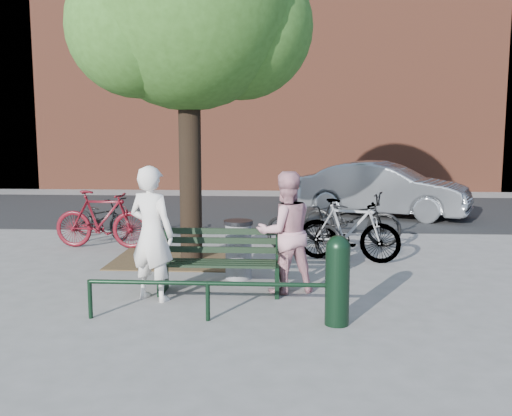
# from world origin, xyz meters

# --- Properties ---
(ground) EXTENTS (90.00, 90.00, 0.00)m
(ground) POSITION_xyz_m (0.00, 0.00, 0.00)
(ground) COLOR gray
(ground) RESTS_ON ground
(dirt_pit) EXTENTS (2.40, 2.00, 0.02)m
(dirt_pit) POSITION_xyz_m (-1.00, 2.20, 0.01)
(dirt_pit) COLOR brown
(dirt_pit) RESTS_ON ground
(road) EXTENTS (40.00, 7.00, 0.01)m
(road) POSITION_xyz_m (0.00, 8.50, 0.01)
(road) COLOR black
(road) RESTS_ON ground
(townhouse_row) EXTENTS (45.00, 4.00, 14.00)m
(townhouse_row) POSITION_xyz_m (0.17, 16.00, 6.25)
(townhouse_row) COLOR brown
(townhouse_row) RESTS_ON ground
(park_bench) EXTENTS (1.74, 0.54, 0.97)m
(park_bench) POSITION_xyz_m (-0.00, 0.08, 0.48)
(park_bench) COLOR black
(park_bench) RESTS_ON ground
(guard_railing) EXTENTS (3.06, 0.06, 0.51)m
(guard_railing) POSITION_xyz_m (0.00, -1.20, 0.40)
(guard_railing) COLOR black
(guard_railing) RESTS_ON ground
(street_tree) EXTENTS (4.20, 3.80, 6.50)m
(street_tree) POSITION_xyz_m (-0.75, 2.20, 4.42)
(street_tree) COLOR black
(street_tree) RESTS_ON ground
(person_left) EXTENTS (0.81, 0.68, 1.89)m
(person_left) POSITION_xyz_m (-0.90, -0.36, 0.94)
(person_left) COLOR silver
(person_left) RESTS_ON ground
(person_right) EXTENTS (1.05, 0.94, 1.78)m
(person_right) POSITION_xyz_m (0.95, 0.15, 0.89)
(person_right) COLOR #C1858E
(person_right) RESTS_ON ground
(bollard) EXTENTS (0.30, 0.30, 1.11)m
(bollard) POSITION_xyz_m (1.60, -1.24, 0.60)
(bollard) COLOR black
(bollard) RESTS_ON ground
(litter_bin) EXTENTS (0.46, 0.46, 0.94)m
(litter_bin) POSITION_xyz_m (0.20, 0.85, 0.48)
(litter_bin) COLOR gray
(litter_bin) RESTS_ON ground
(bicycle_a) EXTENTS (1.81, 1.40, 0.91)m
(bicycle_a) POSITION_xyz_m (-3.11, 4.05, 0.46)
(bicycle_a) COLOR black
(bicycle_a) RESTS_ON ground
(bicycle_b) EXTENTS (1.97, 0.67, 1.17)m
(bicycle_b) POSITION_xyz_m (-2.76, 3.04, 0.58)
(bicycle_b) COLOR #4F0B13
(bicycle_b) RESTS_ON ground
(bicycle_c) EXTENTS (1.87, 1.80, 1.01)m
(bicycle_c) POSITION_xyz_m (1.26, 2.71, 0.51)
(bicycle_c) COLOR black
(bicycle_c) RESTS_ON ground
(bicycle_d) EXTENTS (1.96, 1.04, 1.13)m
(bicycle_d) POSITION_xyz_m (2.07, 2.20, 0.57)
(bicycle_d) COLOR gray
(bicycle_d) RESTS_ON ground
(bicycle_e) EXTENTS (2.21, 1.37, 1.10)m
(bicycle_e) POSITION_xyz_m (2.27, 3.75, 0.55)
(bicycle_e) COLOR black
(bicycle_e) RESTS_ON ground
(parked_car) EXTENTS (4.79, 3.20, 1.49)m
(parked_car) POSITION_xyz_m (3.55, 7.61, 0.75)
(parked_car) COLOR slate
(parked_car) RESTS_ON ground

